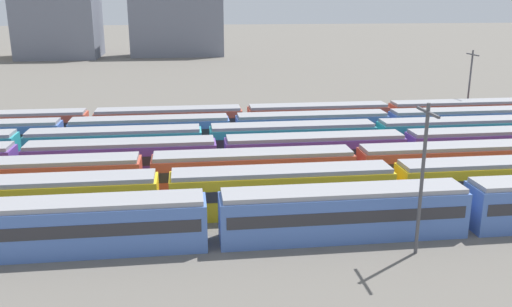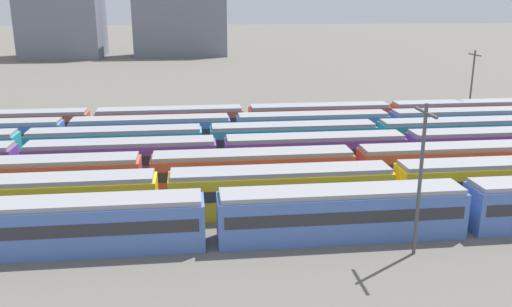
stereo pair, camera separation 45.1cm
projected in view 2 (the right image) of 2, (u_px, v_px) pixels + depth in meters
train_track_0 at (341, 213)px, 39.33m from camera, size 93.60×3.06×3.75m
train_track_1 at (281, 190)px, 43.88m from camera, size 93.60×3.06×3.75m
train_track_2 at (253, 171)px, 48.65m from camera, size 93.60×3.06×3.75m
train_track_3 at (221, 156)px, 53.31m from camera, size 74.70×3.06×3.75m
train_track_4 at (206, 143)px, 58.13m from camera, size 74.70×3.06×3.75m
train_track_5 at (233, 130)px, 63.47m from camera, size 74.70×3.06×3.75m
train_track_6 at (390, 117)px, 70.79m from camera, size 112.50×3.06×3.75m
catenary_pole_0 at (421, 174)px, 35.65m from camera, size 0.24×3.20×10.48m
catenary_pole_1 at (472, 83)px, 74.25m from camera, size 0.24×3.20×10.03m
distant_building_1 at (63, 25)px, 155.85m from camera, size 21.91×19.77×18.05m
distant_building_2 at (180, 18)px, 159.10m from camera, size 26.76×12.11×21.83m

